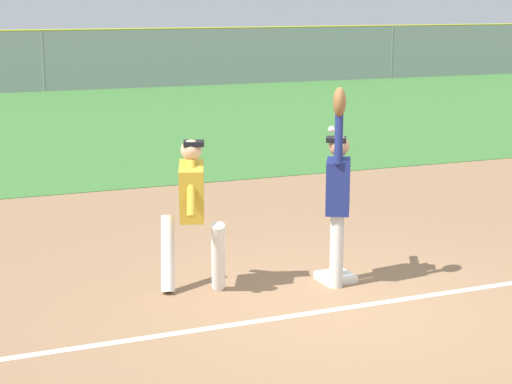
% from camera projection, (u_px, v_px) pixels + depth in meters
% --- Properties ---
extents(ground_plane, '(72.23, 72.23, 0.00)m').
position_uv_depth(ground_plane, '(345.00, 305.00, 9.12)').
color(ground_plane, '#936D4C').
extents(outfield_grass, '(55.78, 16.57, 0.01)m').
position_uv_depth(outfield_grass, '(88.00, 123.00, 22.47)').
color(outfield_grass, '#3D7533').
rests_on(outfield_grass, ground_plane).
extents(first_base, '(0.40, 0.40, 0.08)m').
position_uv_depth(first_base, '(335.00, 277.00, 9.91)').
color(first_base, white).
rests_on(first_base, ground_plane).
extents(fielder, '(0.52, 0.84, 2.28)m').
position_uv_depth(fielder, '(338.00, 189.00, 9.52)').
color(fielder, silver).
rests_on(fielder, ground_plane).
extents(runner, '(0.76, 0.83, 1.72)m').
position_uv_depth(runner, '(192.00, 205.00, 9.31)').
color(runner, white).
rests_on(runner, ground_plane).
extents(baseball, '(0.07, 0.07, 0.07)m').
position_uv_depth(baseball, '(332.00, 129.00, 9.48)').
color(baseball, white).
extents(outfield_fence, '(55.86, 0.08, 2.16)m').
position_uv_depth(outfield_fence, '(43.00, 61.00, 29.75)').
color(outfield_fence, '#93999E').
rests_on(outfield_fence, ground_plane).
extents(parked_car_blue, '(4.48, 2.27, 1.25)m').
position_uv_depth(parked_car_blue, '(69.00, 65.00, 33.30)').
color(parked_car_blue, '#23389E').
rests_on(parked_car_blue, ground_plane).
extents(parked_car_red, '(4.49, 2.29, 1.25)m').
position_uv_depth(parked_car_red, '(225.00, 61.00, 35.24)').
color(parked_car_red, '#B21E1E').
rests_on(parked_car_red, ground_plane).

